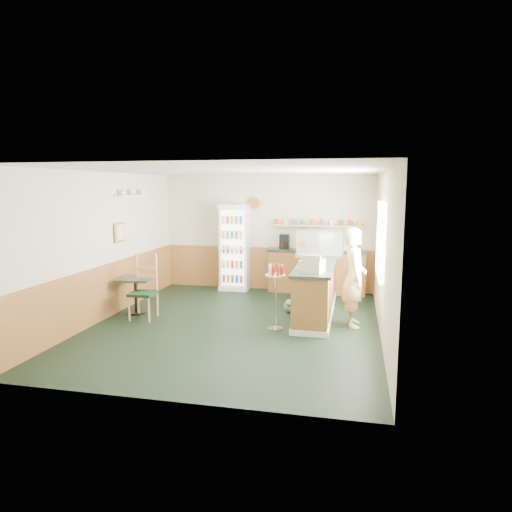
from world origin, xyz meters
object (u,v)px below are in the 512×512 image
(display_case, at_px, (320,244))
(cafe_chair, at_px, (145,285))
(drinks_fridge, at_px, (235,247))
(shopkeeper, at_px, (354,278))
(cash_register, at_px, (312,266))
(cafe_table, at_px, (136,288))
(condiment_stand, at_px, (275,287))

(display_case, bearing_deg, cafe_chair, -152.52)
(drinks_fridge, xyz_separation_m, shopkeeper, (2.78, -2.38, -0.14))
(cash_register, distance_m, shopkeeper, 0.84)
(cafe_table, bearing_deg, drinks_fridge, 61.55)
(shopkeeper, distance_m, condiment_stand, 1.39)
(display_case, bearing_deg, cash_register, -90.00)
(condiment_stand, xyz_separation_m, cafe_table, (-2.79, 0.40, -0.25))
(display_case, distance_m, condiment_stand, 1.98)
(condiment_stand, distance_m, cafe_table, 2.83)
(shopkeeper, bearing_deg, cafe_table, 85.14)
(shopkeeper, xyz_separation_m, cafe_chair, (-3.81, -0.27, -0.24))
(drinks_fridge, bearing_deg, condiment_stand, -62.54)
(display_case, relative_size, cafe_table, 1.32)
(drinks_fridge, xyz_separation_m, cafe_chair, (-1.03, -2.65, -0.38))
(display_case, height_order, cafe_chair, display_case)
(cash_register, bearing_deg, drinks_fridge, 137.62)
(shopkeeper, bearing_deg, cafe_chair, 88.31)
(cafe_table, bearing_deg, shopkeeper, 0.84)
(display_case, height_order, cash_register, display_case)
(cafe_chair, bearing_deg, cafe_table, 143.19)
(condiment_stand, relative_size, cafe_table, 1.55)
(display_case, bearing_deg, cafe_table, -157.50)
(cafe_table, height_order, cafe_chair, cafe_chair)
(cash_register, height_order, shopkeeper, shopkeeper)
(shopkeeper, bearing_deg, condiment_stand, 103.58)
(drinks_fridge, height_order, display_case, drinks_fridge)
(shopkeeper, bearing_deg, cash_register, 113.51)
(shopkeeper, height_order, condiment_stand, shopkeeper)
(drinks_fridge, distance_m, cash_register, 3.46)
(condiment_stand, xyz_separation_m, cafe_chair, (-2.50, 0.19, -0.12))
(shopkeeper, distance_m, cafe_table, 4.12)
(shopkeeper, relative_size, cafe_chair, 1.45)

